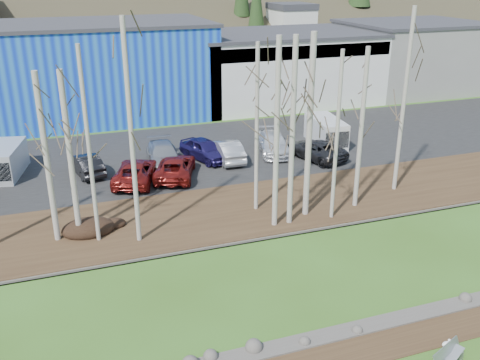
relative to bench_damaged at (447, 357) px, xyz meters
name	(u,v)px	position (x,y,z in m)	size (l,w,h in m)	color
dirt_strip	(379,344)	(-1.49, 1.72, -0.35)	(80.00, 1.80, 0.03)	#382616
near_bank_rocks	(364,328)	(-1.49, 2.72, -0.36)	(80.00, 0.80, 0.50)	#47423D
river	(314,274)	(-1.49, 6.82, -0.36)	(80.00, 8.00, 0.90)	#152432
far_bank_rocks	(278,234)	(-1.49, 10.92, -0.36)	(80.00, 0.80, 0.46)	#47423D
far_bank	(255,208)	(-1.49, 14.12, -0.29)	(80.00, 7.00, 0.15)	#382616
parking_lot	(204,152)	(-1.49, 24.62, -0.29)	(80.00, 14.00, 0.14)	black
building_blue	(96,69)	(-7.49, 38.62, 3.80)	(20.40, 12.24, 8.30)	#0F33BC
building_white	(279,66)	(10.51, 38.61, 3.05)	(18.36, 12.24, 6.80)	silver
building_grey	(412,56)	(26.51, 38.62, 3.30)	(14.28, 12.24, 7.30)	gray
bench_damaged	(447,357)	(0.00, 0.00, 0.00)	(1.67, 1.09, 0.71)	#9D9FA1
seagull	(447,344)	(0.66, 0.76, -0.19)	(0.43, 0.20, 0.31)	gold
dirt_mound	(88,228)	(-10.61, 14.03, 0.05)	(2.66, 1.88, 0.52)	black
birch_1	(89,148)	(-10.21, 13.05, 4.53)	(0.20, 0.20, 9.48)	#B8B1A5
birch_2	(70,157)	(-11.06, 13.77, 3.95)	(0.28, 0.28, 8.31)	#B8B1A5
birch_3	(131,136)	(-8.32, 12.36, 5.11)	(0.23, 0.23, 10.64)	#B8B1A5
birch_4	(277,136)	(-1.37, 11.69, 4.61)	(0.27, 0.27, 9.64)	#B8B1A5
birch_5	(257,130)	(-1.56, 13.88, 4.34)	(0.21, 0.21, 9.10)	#B8B1A5
birch_6	(337,138)	(1.89, 11.50, 4.23)	(0.20, 0.20, 8.89)	#B8B1A5
birch_7	(309,128)	(0.75, 12.34, 4.63)	(0.31, 0.31, 9.67)	#B8B1A5
birch_8	(361,130)	(3.88, 12.41, 4.20)	(0.25, 0.25, 8.81)	#B8B1A5
birch_9	(404,103)	(7.41, 13.74, 5.10)	(0.24, 0.24, 10.63)	#B8B1A5
birch_10	(292,134)	(-0.52, 11.69, 4.61)	(0.27, 0.27, 9.64)	#B8B1A5
birch_11	(47,160)	(-12.12, 13.77, 3.95)	(0.28, 0.28, 8.31)	#B8B1A5
car_1	(86,164)	(-9.99, 22.63, 0.45)	(1.41, 4.05, 1.33)	black
car_2	(136,172)	(-7.19, 20.14, 0.47)	(2.28, 4.94, 1.37)	maroon
car_3	(163,155)	(-4.89, 22.62, 0.50)	(2.03, 4.99, 1.45)	gray
car_4	(205,149)	(-1.94, 22.76, 0.52)	(1.75, 4.36, 1.48)	#211954
car_5	(227,150)	(-0.51, 22.10, 0.50)	(1.53, 4.38, 1.44)	#B7B6B9
car_6	(316,149)	(5.45, 20.37, 0.45)	(2.21, 4.80, 1.33)	#252527
car_7	(273,143)	(3.13, 22.55, 0.50)	(2.01, 4.94, 1.43)	silver
car_8	(175,167)	(-4.67, 20.14, 0.47)	(2.28, 4.94, 1.37)	maroon
van_white	(327,132)	(7.68, 22.92, 0.77)	(2.44, 4.74, 1.99)	white
van_grey	(5,162)	(-14.90, 24.04, 0.74)	(2.71, 4.67, 1.92)	silver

